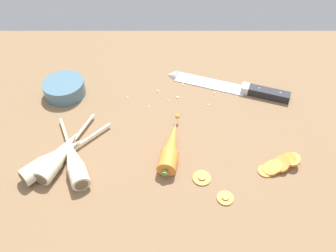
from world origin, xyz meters
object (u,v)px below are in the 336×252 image
Objects in this scene: parsnip_mid_left at (60,155)px; carrot_slice_stack at (279,164)px; parsnip_mid_right at (74,161)px; chefs_knife at (224,85)px; carrot_slice_stray_mid at (202,177)px; prep_bowl at (64,88)px; parsnip_front at (54,159)px; whole_carrot at (171,147)px; carrot_slice_stray_near at (226,197)px.

parsnip_mid_left reaches higher than carrot_slice_stack.
chefs_knife is at bearing 37.21° from parsnip_mid_right.
chefs_knife is 8.38× the size of carrot_slice_stray_mid.
chefs_knife is at bearing 3.81° from prep_bowl.
parsnip_front is 50.07cm from carrot_slice_stack.
parsnip_front is at bearing 178.85° from carrot_slice_stack.
parsnip_mid_left reaches higher than chefs_knife.
parsnip_mid_left is 5.31× the size of carrot_slice_stray_mid.
carrot_slice_stray_mid is 0.37× the size of prep_bowl.
parsnip_mid_right is 28.46cm from carrot_slice_stray_mid.
carrot_slice_stack is 2.37× the size of carrot_slice_stray_mid.
parsnip_mid_left is 48.96cm from carrot_slice_stack.
carrot_slice_stack reaches higher than carrot_slice_stray_mid.
whole_carrot is 16.76cm from carrot_slice_stray_near.
whole_carrot reaches higher than parsnip_mid_right.
parsnip_mid_left is at bearing -80.51° from prep_bowl.
prep_bowl is at bearing 154.35° from carrot_slice_stack.
parsnip_mid_left is at bearing 40.32° from parsnip_front.
chefs_knife is 3.54× the size of carrot_slice_stack.
carrot_slice_stack is (24.10, -4.22, -1.01)cm from whole_carrot.
parsnip_front reaches higher than carrot_slice_stack.
whole_carrot is at bearing 5.18° from parsnip_mid_left.
carrot_slice_stray_mid is at bearing -38.63° from prep_bowl.
carrot_slice_stack is (45.55, -0.51, -0.89)cm from parsnip_mid_right.
chefs_knife is 29.68cm from carrot_slice_stack.
carrot_slice_stray_mid is (28.20, -3.48, -1.62)cm from parsnip_mid_right.
parsnip_mid_right is at bearing -23.50° from parsnip_mid_left.
prep_bowl reaches higher than carrot_slice_stray_near.
whole_carrot reaches higher than carrot_slice_stray_near.
parsnip_mid_right and prep_bowl have the same top height.
carrot_slice_stray_mid is (31.56, -4.95, -1.62)cm from parsnip_mid_left.
chefs_knife is 43.99cm from prep_bowl.
parsnip_front and parsnip_mid_left have the same top height.
prep_bowl is at bearing 106.31° from parsnip_mid_right.
chefs_knife is 1.80× the size of parsnip_front.
carrot_slice_stack is at bearing -25.65° from prep_bowl.
parsnip_front reaches higher than chefs_knife.
carrot_slice_stray_near is (36.10, -10.03, -1.62)cm from parsnip_mid_left.
whole_carrot is 24.92cm from parsnip_mid_left.
parsnip_front is 24.53cm from prep_bowl.
parsnip_mid_left is (1.14, 0.97, 0.00)cm from parsnip_front.
carrot_slice_stack is at bearing -2.31° from parsnip_mid_left.
parsnip_mid_left is at bearing 177.69° from carrot_slice_stack.
chefs_knife is at bearing 83.95° from carrot_slice_stray_near.
parsnip_mid_right reaches higher than carrot_slice_stray_mid.
carrot_slice_stray_mid is at bearing -8.91° from parsnip_mid_left.
carrot_slice_stray_mid is (-4.54, 5.08, 0.00)cm from carrot_slice_stray_near.
chefs_knife is 28.48cm from whole_carrot.
chefs_knife is 32.38cm from carrot_slice_stray_mid.
parsnip_mid_right is (3.36, -1.46, -0.00)cm from parsnip_mid_left.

